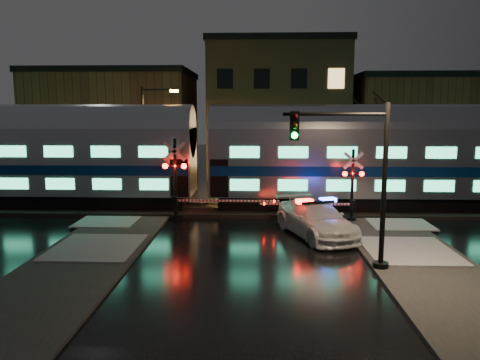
# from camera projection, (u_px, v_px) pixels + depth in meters

# --- Properties ---
(ground) EXTENTS (120.00, 120.00, 0.00)m
(ground) POSITION_uv_depth(u_px,v_px,m) (252.00, 233.00, 22.38)
(ground) COLOR black
(ground) RESTS_ON ground
(ballast) EXTENTS (90.00, 4.20, 0.24)m
(ballast) POSITION_uv_depth(u_px,v_px,m) (253.00, 209.00, 27.30)
(ballast) COLOR black
(ballast) RESTS_ON ground
(sidewalk_left) EXTENTS (4.00, 20.00, 0.12)m
(sidewalk_left) POSITION_uv_depth(u_px,v_px,m) (67.00, 273.00, 16.67)
(sidewalk_left) COLOR #2D2D2D
(sidewalk_left) RESTS_ON ground
(sidewalk_right) EXTENTS (4.00, 20.00, 0.12)m
(sidewalk_right) POSITION_uv_depth(u_px,v_px,m) (437.00, 278.00, 16.20)
(sidewalk_right) COLOR #2D2D2D
(sidewalk_right) RESTS_ON ground
(building_left) EXTENTS (14.00, 10.00, 9.00)m
(building_left) POSITION_uv_depth(u_px,v_px,m) (116.00, 125.00, 43.94)
(building_left) COLOR brown
(building_left) RESTS_ON ground
(building_mid) EXTENTS (12.00, 11.00, 11.50)m
(building_mid) POSITION_uv_depth(u_px,v_px,m) (276.00, 112.00, 43.71)
(building_mid) COLOR brown
(building_mid) RESTS_ON ground
(building_right) EXTENTS (12.00, 10.00, 8.50)m
(building_right) POSITION_uv_depth(u_px,v_px,m) (418.00, 128.00, 42.96)
(building_right) COLOR brown
(building_right) RESTS_ON ground
(train) EXTENTS (51.00, 3.12, 5.92)m
(train) POSITION_uv_depth(u_px,v_px,m) (202.00, 153.00, 26.93)
(train) COLOR black
(train) RESTS_ON ballast
(police_car) EXTENTS (3.95, 5.94, 1.77)m
(police_car) POSITION_uv_depth(u_px,v_px,m) (316.00, 219.00, 21.76)
(police_car) COLOR white
(police_car) RESTS_ON ground
(crossing_signal_right) EXTENTS (5.43, 0.64, 3.84)m
(crossing_signal_right) POSITION_uv_depth(u_px,v_px,m) (345.00, 193.00, 24.24)
(crossing_signal_right) COLOR black
(crossing_signal_right) RESTS_ON ground
(crossing_signal_left) EXTENTS (6.18, 0.67, 4.37)m
(crossing_signal_left) POSITION_uv_depth(u_px,v_px,m) (182.00, 187.00, 24.53)
(crossing_signal_left) COLOR black
(crossing_signal_left) RESTS_ON ground
(traffic_light) EXTENTS (3.93, 0.71, 6.08)m
(traffic_light) POSITION_uv_depth(u_px,v_px,m) (358.00, 183.00, 16.66)
(traffic_light) COLOR black
(traffic_light) RESTS_ON ground
(streetlight) EXTENTS (2.46, 0.26, 7.36)m
(streetlight) POSITION_uv_depth(u_px,v_px,m) (147.00, 135.00, 30.91)
(streetlight) COLOR black
(streetlight) RESTS_ON ground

